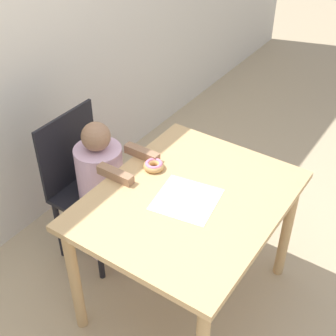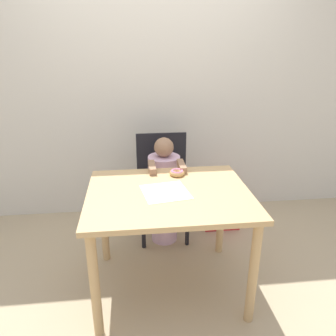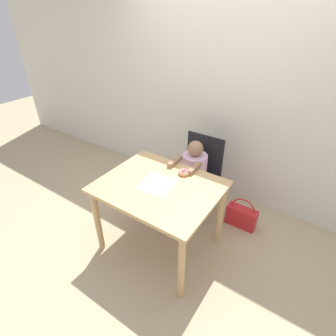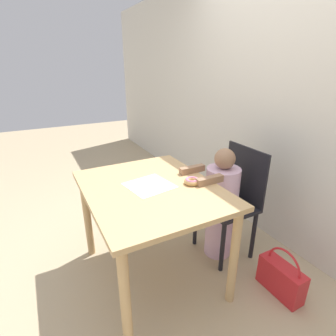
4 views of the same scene
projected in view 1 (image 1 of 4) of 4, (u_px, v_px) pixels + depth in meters
ground_plane at (185, 296)px, 2.79m from camera, size 12.00×12.00×0.00m
dining_table at (188, 214)px, 2.39m from camera, size 1.09×0.88×0.78m
chair at (87, 184)px, 2.83m from camera, size 0.45×0.40×0.95m
child_figure at (103, 194)px, 2.79m from camera, size 0.28×0.47×0.97m
donut at (154, 165)px, 2.49m from camera, size 0.11×0.11×0.04m
napkin at (186, 199)px, 2.30m from camera, size 0.34×0.34×0.00m
handbag at (144, 182)px, 3.44m from camera, size 0.34×0.13×0.38m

